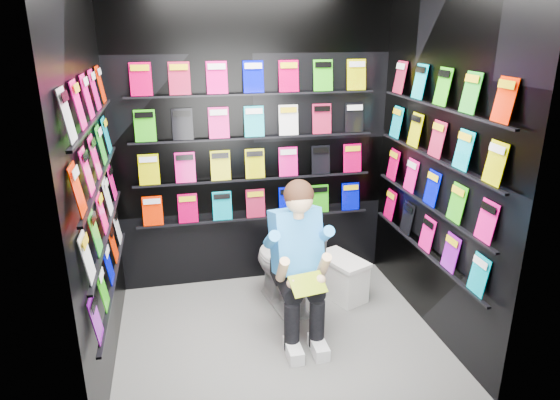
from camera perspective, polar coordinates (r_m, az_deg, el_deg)
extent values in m
plane|color=slate|center=(3.97, -0.17, -15.34)|extent=(2.40, 2.40, 0.00)
cube|color=black|center=(4.36, -3.00, 6.56)|extent=(2.40, 0.04, 2.60)
cube|color=black|center=(2.49, 4.68, -3.40)|extent=(2.40, 0.04, 2.60)
cube|color=black|center=(3.38, -20.54, 1.52)|extent=(0.04, 2.00, 2.60)
cube|color=black|center=(3.83, 17.65, 3.89)|extent=(0.04, 2.00, 2.60)
imported|color=white|center=(4.21, 0.48, -7.43)|extent=(0.54, 0.81, 0.73)
cube|color=white|center=(4.44, 7.03, -8.94)|extent=(0.40, 0.51, 0.33)
cube|color=white|center=(4.36, 7.13, -6.81)|extent=(0.43, 0.54, 0.03)
cube|color=green|center=(3.48, 3.20, -9.58)|extent=(0.27, 0.18, 0.10)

